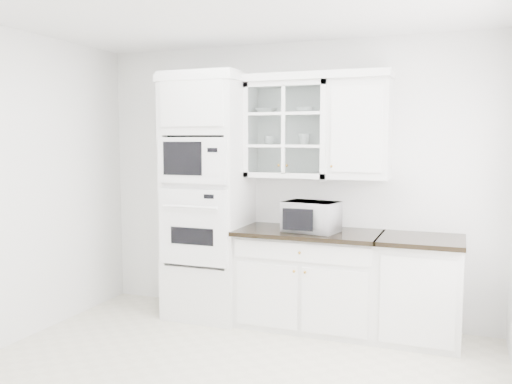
% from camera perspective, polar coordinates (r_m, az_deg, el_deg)
% --- Properties ---
extents(room_shell, '(4.00, 3.50, 2.70)m').
position_cam_1_polar(room_shell, '(4.12, -1.78, 5.81)').
color(room_shell, white).
rests_on(room_shell, ground).
extents(oven_column, '(0.76, 0.68, 2.40)m').
position_cam_1_polar(oven_column, '(5.36, -5.10, -0.47)').
color(oven_column, white).
rests_on(oven_column, ground).
extents(base_cabinet_run, '(1.32, 0.67, 0.92)m').
position_cam_1_polar(base_cabinet_run, '(5.16, 5.60, -9.03)').
color(base_cabinet_run, white).
rests_on(base_cabinet_run, ground).
extents(extra_base_cabinet, '(0.72, 0.67, 0.92)m').
position_cam_1_polar(extra_base_cabinet, '(5.00, 16.88, -9.72)').
color(extra_base_cabinet, white).
rests_on(extra_base_cabinet, ground).
extents(upper_cabinet_glass, '(0.80, 0.33, 0.90)m').
position_cam_1_polar(upper_cabinet_glass, '(5.20, 3.47, 6.53)').
color(upper_cabinet_glass, white).
rests_on(upper_cabinet_glass, room_shell).
extents(upper_cabinet_solid, '(0.55, 0.33, 0.90)m').
position_cam_1_polar(upper_cabinet_solid, '(5.04, 10.86, 6.48)').
color(upper_cabinet_solid, white).
rests_on(upper_cabinet_solid, room_shell).
extents(crown_molding, '(2.14, 0.38, 0.07)m').
position_cam_1_polar(crown_molding, '(5.24, 2.29, 11.85)').
color(crown_molding, white).
rests_on(crown_molding, room_shell).
extents(countertop_microwave, '(0.54, 0.47, 0.28)m').
position_cam_1_polar(countertop_microwave, '(4.98, 5.90, -2.57)').
color(countertop_microwave, white).
rests_on(countertop_microwave, base_cabinet_run).
extents(bowl_a, '(0.22, 0.22, 0.05)m').
position_cam_1_polar(bowl_a, '(5.27, 1.08, 8.54)').
color(bowl_a, white).
rests_on(bowl_a, upper_cabinet_glass).
extents(bowl_b, '(0.20, 0.20, 0.05)m').
position_cam_1_polar(bowl_b, '(5.16, 5.15, 8.60)').
color(bowl_b, white).
rests_on(bowl_b, upper_cabinet_glass).
extents(cup_a, '(0.13, 0.13, 0.08)m').
position_cam_1_polar(cup_a, '(5.27, 1.42, 5.46)').
color(cup_a, white).
rests_on(cup_a, upper_cabinet_glass).
extents(cup_b, '(0.13, 0.13, 0.11)m').
position_cam_1_polar(cup_b, '(5.16, 5.11, 5.57)').
color(cup_b, white).
rests_on(cup_b, upper_cabinet_glass).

